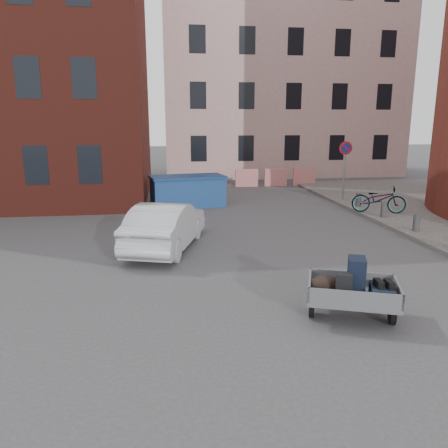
{
  "coord_description": "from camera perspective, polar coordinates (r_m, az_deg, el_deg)",
  "views": [
    {
      "loc": [
        -2.09,
        -9.54,
        3.6
      ],
      "look_at": [
        -0.67,
        1.08,
        1.1
      ],
      "focal_mm": 35.0,
      "sensor_mm": 36.0,
      "label": 1
    }
  ],
  "objects": [
    {
      "name": "barriers",
      "position": [
        25.53,
        6.75,
        6.07
      ],
      "size": [
        4.7,
        0.18,
        1.0
      ],
      "color": "red",
      "rests_on": "ground"
    },
    {
      "name": "building_brick",
      "position": [
        23.82,
        -26.08,
        20.08
      ],
      "size": [
        12.0,
        10.0,
        14.0
      ],
      "primitive_type": "cube",
      "color": "#591E16",
      "rests_on": "ground"
    },
    {
      "name": "bicycle",
      "position": [
        18.24,
        19.56,
        3.07
      ],
      "size": [
        2.15,
        1.4,
        1.07
      ],
      "primitive_type": "imported",
      "rotation": [
        0.0,
        0.0,
        1.2
      ],
      "color": "black",
      "rests_on": "sidewalk"
    },
    {
      "name": "bollards",
      "position": [
        15.6,
        23.83,
        0.14
      ],
      "size": [
        0.22,
        9.02,
        0.55
      ],
      "color": "#3A3A3D",
      "rests_on": "sidewalk"
    },
    {
      "name": "silver_car",
      "position": [
        12.76,
        -7.58,
        -0.2
      ],
      "size": [
        2.57,
        4.39,
        1.37
      ],
      "primitive_type": "imported",
      "rotation": [
        0.0,
        0.0,
        2.85
      ],
      "color": "#B7BABF",
      "rests_on": "ground"
    },
    {
      "name": "trailer",
      "position": [
        8.44,
        16.39,
        -8.21
      ],
      "size": [
        1.88,
        1.98,
        1.2
      ],
      "rotation": [
        0.0,
        0.0,
        -0.35
      ],
      "color": "black",
      "rests_on": "ground"
    },
    {
      "name": "ground",
      "position": [
        10.41,
        4.47,
        -7.14
      ],
      "size": [
        120.0,
        120.0,
        0.0
      ],
      "primitive_type": "plane",
      "color": "#38383A",
      "rests_on": "ground"
    },
    {
      "name": "building_pink",
      "position": [
        32.74,
        7.12,
        19.0
      ],
      "size": [
        16.0,
        8.0,
        14.0
      ],
      "primitive_type": "cube",
      "color": "#BD9591",
      "rests_on": "ground"
    },
    {
      "name": "no_parking_sign",
      "position": [
        20.74,
        15.54,
        8.27
      ],
      "size": [
        0.6,
        0.09,
        2.65
      ],
      "color": "gray",
      "rests_on": "sidewalk"
    },
    {
      "name": "dumpster",
      "position": [
        19.25,
        -4.78,
        4.34
      ],
      "size": [
        3.42,
        2.17,
        1.34
      ],
      "rotation": [
        0.0,
        0.0,
        0.17
      ],
      "color": "navy",
      "rests_on": "ground"
    }
  ]
}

